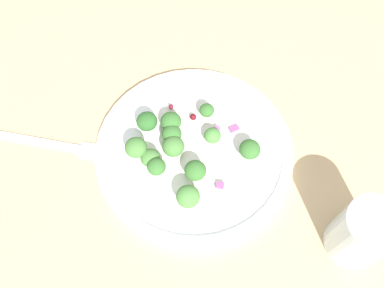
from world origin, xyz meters
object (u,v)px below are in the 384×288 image
(plate, at_px, (192,150))
(broccoli_floret_1, at_px, (172,134))
(water_glass, at_px, (362,233))
(broccoli_floret_0, at_px, (156,167))
(fork, at_px, (49,143))
(broccoli_floret_2, at_px, (188,197))

(plate, distance_m, broccoli_floret_1, 0.04)
(broccoli_floret_1, relative_size, water_glass, 0.30)
(broccoli_floret_0, bearing_deg, broccoli_floret_1, 158.04)
(broccoli_floret_1, distance_m, fork, 0.17)
(plate, bearing_deg, broccoli_floret_1, -117.94)
(plate, xyz_separation_m, broccoli_floret_0, (0.03, -0.05, 0.03))
(plate, relative_size, fork, 1.45)
(fork, bearing_deg, plate, 84.30)
(broccoli_floret_2, bearing_deg, broccoli_floret_0, -136.89)
(broccoli_floret_1, bearing_deg, broccoli_floret_2, 12.02)
(broccoli_floret_1, xyz_separation_m, broccoli_floret_2, (0.09, 0.02, 0.01))
(broccoli_floret_2, distance_m, water_glass, 0.21)
(broccoli_floret_0, bearing_deg, plate, 126.94)
(broccoli_floret_2, distance_m, fork, 0.22)
(plate, height_order, broccoli_floret_0, broccoli_floret_0)
(plate, bearing_deg, broccoli_floret_0, -53.06)
(fork, bearing_deg, broccoli_floret_1, 88.09)
(broccoli_floret_1, distance_m, water_glass, 0.26)
(broccoli_floret_0, bearing_deg, broccoli_floret_2, 43.11)
(broccoli_floret_2, height_order, water_glass, water_glass)
(fork, relative_size, water_glass, 2.09)
(plate, relative_size, broccoli_floret_1, 10.01)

